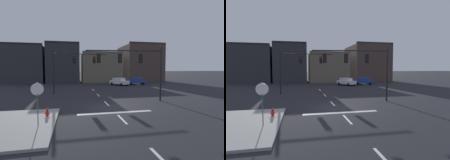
# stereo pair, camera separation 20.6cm
# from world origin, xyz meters

# --- Properties ---
(ground_plane) EXTENTS (400.00, 400.00, 0.00)m
(ground_plane) POSITION_xyz_m (0.00, 0.00, 0.00)
(ground_plane) COLOR #232328
(sidewalk_near_corner) EXTENTS (5.00, 8.00, 0.15)m
(sidewalk_near_corner) POSITION_xyz_m (-7.16, -4.00, 0.07)
(sidewalk_near_corner) COLOR gray
(sidewalk_near_corner) RESTS_ON ground
(stop_bar_paint) EXTENTS (6.40, 0.50, 0.01)m
(stop_bar_paint) POSITION_xyz_m (0.00, -2.00, 0.00)
(stop_bar_paint) COLOR silver
(stop_bar_paint) RESTS_ON ground
(lane_centreline) EXTENTS (0.16, 26.40, 0.01)m
(lane_centreline) POSITION_xyz_m (0.00, 2.00, 0.00)
(lane_centreline) COLOR silver
(lane_centreline) RESTS_ON ground
(signal_mast_near_side) EXTENTS (8.48, 1.27, 6.21)m
(signal_mast_near_side) POSITION_xyz_m (3.46, 2.51, 4.35)
(signal_mast_near_side) COLOR black
(signal_mast_near_side) RESTS_ON ground
(signal_mast_far_side) EXTENTS (7.70, 0.41, 6.38)m
(signal_mast_far_side) POSITION_xyz_m (-3.80, 10.19, 4.34)
(signal_mast_far_side) COLOR black
(signal_mast_far_side) RESTS_ON ground
(stop_sign) EXTENTS (0.76, 0.64, 2.83)m
(stop_sign) POSITION_xyz_m (-5.65, -4.68, 2.14)
(stop_sign) COLOR #56565B
(stop_sign) RESTS_ON ground
(car_lot_nearside) EXTENTS (4.61, 2.36, 1.61)m
(car_lot_nearside) POSITION_xyz_m (10.73, 21.79, 0.86)
(car_lot_nearside) COLOR navy
(car_lot_nearside) RESTS_ON ground
(car_lot_middle) EXTENTS (3.78, 4.71, 1.61)m
(car_lot_middle) POSITION_xyz_m (6.55, 20.99, 0.86)
(car_lot_middle) COLOR silver
(car_lot_middle) RESTS_ON ground
(fire_hydrant) EXTENTS (0.40, 0.30, 0.75)m
(fire_hydrant) POSITION_xyz_m (-5.40, -2.44, 0.33)
(fire_hydrant) COLOR red
(fire_hydrant) RESTS_ON ground
(building_row) EXTENTS (42.58, 13.31, 10.86)m
(building_row) POSITION_xyz_m (1.62, 34.63, 4.74)
(building_row) COLOR #2D2D33
(building_row) RESTS_ON ground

